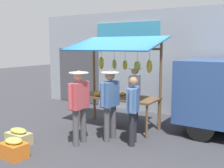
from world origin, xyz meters
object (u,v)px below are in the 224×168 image
market_stall (118,72)px  shopper_in_grey_tee (110,99)px  produce_crate_side (19,137)px  produce_crate_near (14,149)px  vendor_with_sunhat (135,90)px  shopper_with_shopping_bag (79,101)px  shopper_in_striped_shirt (133,106)px

market_stall → shopper_in_grey_tee: 1.17m
produce_crate_side → produce_crate_near: bearing=134.1°
produce_crate_side → market_stall: bearing=-119.5°
vendor_with_sunhat → shopper_with_shopping_bag: 2.30m
shopper_with_shopping_bag → shopper_in_grey_tee: bearing=-37.7°
market_stall → produce_crate_side: market_stall is taller
market_stall → vendor_with_sunhat: market_stall is taller
shopper_in_grey_tee → vendor_with_sunhat: bearing=8.9°
shopper_in_grey_tee → produce_crate_near: size_ratio=3.12×
shopper_in_striped_shirt → produce_crate_near: shopper_in_striped_shirt is taller
shopper_in_striped_shirt → shopper_with_shopping_bag: size_ratio=0.92×
shopper_in_grey_tee → produce_crate_side: (1.64, 1.32, -0.82)m
vendor_with_sunhat → shopper_in_grey_tee: (-0.20, 1.69, 0.02)m
shopper_with_shopping_bag → produce_crate_near: shopper_with_shopping_bag is taller
market_stall → produce_crate_side: (1.30, 2.30, -1.38)m
market_stall → shopper_in_striped_shirt: size_ratio=1.61×
shopper_with_shopping_bag → produce_crate_side: (1.19, 0.73, -0.83)m
shopper_in_grey_tee → shopper_with_shopping_bag: bearing=145.0°
vendor_with_sunhat → shopper_in_grey_tee: bearing=-2.4°
vendor_with_sunhat → shopper_in_striped_shirt: (-0.79, 1.65, -0.08)m
shopper_in_striped_shirt → produce_crate_side: (2.22, 1.36, -0.72)m
shopper_in_grey_tee → shopper_with_shopping_bag: shopper_with_shopping_bag is taller
shopper_in_grey_tee → produce_crate_near: shopper_in_grey_tee is taller
market_stall → produce_crate_near: bearing=75.2°
market_stall → shopper_with_shopping_bag: size_ratio=1.48×
produce_crate_near → produce_crate_side: produce_crate_near is taller
market_stall → shopper_in_grey_tee: market_stall is taller
shopper_with_shopping_bag → produce_crate_near: size_ratio=3.16×
vendor_with_sunhat → shopper_in_striped_shirt: size_ratio=1.05×
vendor_with_sunhat → shopper_in_striped_shirt: vendor_with_sunhat is taller
shopper_in_striped_shirt → shopper_with_shopping_bag: (1.03, 0.63, 0.12)m
shopper_in_striped_shirt → produce_crate_near: 2.65m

